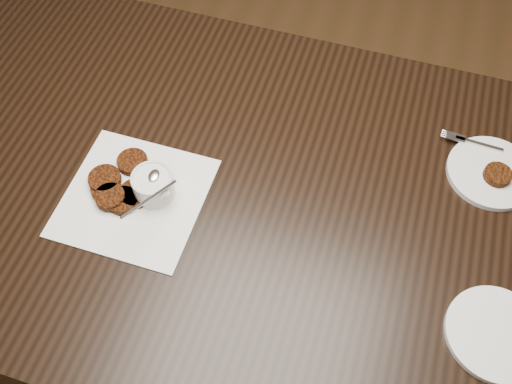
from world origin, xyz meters
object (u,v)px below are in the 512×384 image
(table, at_px, (224,261))
(plate_with_patty, at_px, (492,171))
(sauce_ramekin, at_px, (151,177))
(plate_empty, at_px, (496,334))
(napkin, at_px, (134,197))

(table, bearing_deg, plate_with_patty, 19.64)
(sauce_ramekin, distance_m, plate_empty, 0.71)
(napkin, distance_m, plate_empty, 0.74)
(table, relative_size, plate_empty, 8.36)
(plate_with_patty, bearing_deg, sauce_ramekin, -158.50)
(table, height_order, plate_with_patty, plate_with_patty)
(plate_empty, bearing_deg, table, 164.93)
(plate_empty, bearing_deg, sauce_ramekin, 172.24)
(plate_with_patty, bearing_deg, plate_empty, -83.67)
(plate_empty, bearing_deg, plate_with_patty, 96.33)
(sauce_ramekin, bearing_deg, table, 30.14)
(table, bearing_deg, napkin, -149.75)
(napkin, xyz_separation_m, plate_empty, (0.73, -0.07, 0.00))
(plate_with_patty, height_order, plate_empty, plate_with_patty)
(napkin, distance_m, sauce_ramekin, 0.08)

